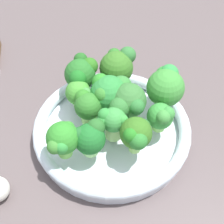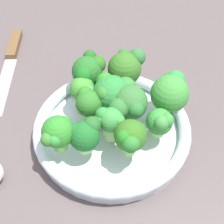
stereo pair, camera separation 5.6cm
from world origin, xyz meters
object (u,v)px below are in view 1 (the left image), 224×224
(broccoli_floret_4, at_px, (118,66))
(broccoli_floret_6, at_px, (63,140))
(broccoli_floret_2, at_px, (78,93))
(broccoli_floret_11, at_px, (90,138))
(broccoli_floret_3, at_px, (112,121))
(broccoli_floret_7, at_px, (81,73))
(broccoli_floret_5, at_px, (110,91))
(broccoli_floret_0, at_px, (161,116))
(broccoli_floret_8, at_px, (166,85))
(broccoli_floret_10, at_px, (136,134))
(bowl, at_px, (112,130))
(broccoli_floret_1, at_px, (127,104))
(broccoli_floret_9, at_px, (88,105))

(broccoli_floret_4, distance_m, broccoli_floret_6, 0.19)
(broccoli_floret_2, relative_size, broccoli_floret_11, 0.96)
(broccoli_floret_3, relative_size, broccoli_floret_7, 0.87)
(broccoli_floret_5, height_order, broccoli_floret_7, broccoli_floret_5)
(broccoli_floret_0, xyz_separation_m, broccoli_floret_8, (0.06, 0.02, 0.01))
(broccoli_floret_7, height_order, broccoli_floret_10, broccoli_floret_7)
(bowl, xyz_separation_m, broccoli_floret_1, (0.02, -0.02, 0.06))
(broccoli_floret_3, bearing_deg, broccoli_floret_6, 143.93)
(broccoli_floret_1, bearing_deg, broccoli_floret_2, 95.70)
(broccoli_floret_2, height_order, broccoli_floret_3, broccoli_floret_3)
(broccoli_floret_10, bearing_deg, broccoli_floret_8, -1.14)
(broccoli_floret_2, bearing_deg, broccoli_floret_1, -84.30)
(broccoli_floret_0, relative_size, broccoli_floret_9, 0.92)
(broccoli_floret_0, bearing_deg, broccoli_floret_10, 162.56)
(broccoli_floret_0, xyz_separation_m, broccoli_floret_2, (-0.02, 0.15, 0.00))
(broccoli_floret_5, bearing_deg, broccoli_floret_2, 113.21)
(broccoli_floret_0, relative_size, broccoli_floret_10, 0.81)
(broccoli_floret_9, bearing_deg, bowl, -77.17)
(broccoli_floret_1, xyz_separation_m, broccoli_floret_2, (-0.01, 0.09, -0.01))
(broccoli_floret_9, bearing_deg, broccoli_floret_4, -1.96)
(bowl, bearing_deg, broccoli_floret_10, -120.20)
(broccoli_floret_5, relative_size, broccoli_floret_6, 1.08)
(broccoli_floret_4, relative_size, broccoli_floret_10, 1.06)
(broccoli_floret_9, height_order, broccoli_floret_10, broccoli_floret_10)
(broccoli_floret_8, bearing_deg, broccoli_floret_3, 156.07)
(bowl, bearing_deg, broccoli_floret_8, -35.34)
(broccoli_floret_5, height_order, broccoli_floret_11, broccoli_floret_5)
(broccoli_floret_0, height_order, broccoli_floret_1, broccoli_floret_1)
(broccoli_floret_5, bearing_deg, broccoli_floret_8, -56.07)
(bowl, height_order, broccoli_floret_5, broccoli_floret_5)
(broccoli_floret_2, xyz_separation_m, broccoli_floret_7, (0.04, 0.02, 0.01))
(broccoli_floret_1, xyz_separation_m, broccoli_floret_11, (-0.09, 0.02, -0.01))
(broccoli_floret_3, distance_m, broccoli_floret_9, 0.06)
(broccoli_floret_3, distance_m, broccoli_floret_6, 0.08)
(broccoli_floret_3, height_order, broccoli_floret_6, broccoli_floret_6)
(bowl, relative_size, broccoli_floret_7, 3.92)
(bowl, xyz_separation_m, broccoli_floret_9, (-0.01, 0.04, 0.06))
(broccoli_floret_8, relative_size, broccoli_floret_9, 1.26)
(broccoli_floret_3, xyz_separation_m, broccoli_floret_10, (-0.01, -0.05, 0.01))
(broccoli_floret_9, bearing_deg, broccoli_floret_3, -105.23)
(broccoli_floret_4, xyz_separation_m, broccoli_floret_5, (-0.07, -0.02, 0.00))
(broccoli_floret_5, height_order, broccoli_floret_10, broccoli_floret_5)
(broccoli_floret_2, height_order, broccoli_floret_7, broccoli_floret_7)
(broccoli_floret_0, distance_m, broccoli_floret_2, 0.15)
(broccoli_floret_10, bearing_deg, broccoli_floret_6, 120.81)
(broccoli_floret_1, height_order, broccoli_floret_6, broccoli_floret_1)
(broccoli_floret_1, xyz_separation_m, broccoli_floret_7, (0.03, 0.11, 0.00))
(broccoli_floret_7, bearing_deg, broccoli_floret_9, -140.82)
(broccoli_floret_2, bearing_deg, broccoli_floret_3, -112.15)
(broccoli_floret_3, height_order, broccoli_floret_10, broccoli_floret_10)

